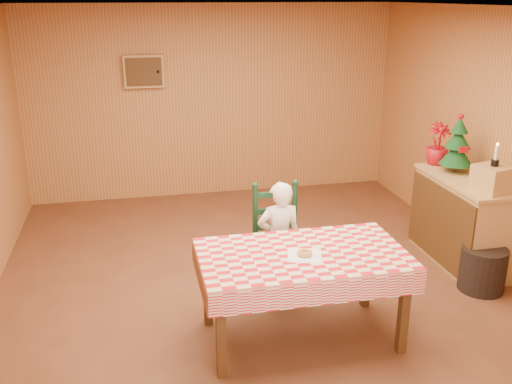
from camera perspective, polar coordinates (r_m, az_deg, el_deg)
ground at (r=5.54m, az=0.45°, el=-9.99°), size 6.00×6.00×0.00m
cabin_walls at (r=5.43m, az=-0.78°, el=9.89°), size 5.10×6.05×2.65m
dining_table at (r=4.57m, az=4.67°, el=-7.01°), size 1.66×0.96×0.77m
ladder_chair at (r=5.34m, az=2.18°, el=-5.16°), size 0.44×0.40×1.08m
seated_child at (r=5.26m, az=2.34°, el=-4.82°), size 0.41×0.27×1.12m
napkin at (r=4.50m, az=4.88°, el=-6.32°), size 0.32×0.32×0.00m
donut at (r=4.49m, az=4.89°, el=-6.07°), size 0.13×0.13×0.04m
shelf_unit at (r=6.32m, az=19.85°, el=-2.75°), size 0.54×1.24×0.93m
crate at (r=5.82m, az=22.59°, el=1.24°), size 0.37×0.37×0.25m
christmas_tree at (r=6.30m, az=19.50°, el=4.38°), size 0.34×0.34×0.62m
flower_arrangement at (r=6.54m, az=17.73°, el=4.60°), size 0.27×0.27×0.46m
candle_set at (r=5.77m, az=22.82°, el=3.03°), size 0.07×0.07×0.22m
storage_bin at (r=5.91m, az=21.72°, el=-7.17°), size 0.56×0.56×0.43m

